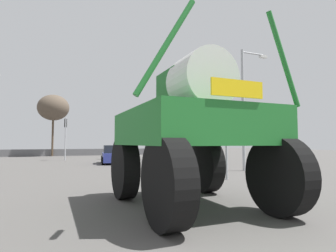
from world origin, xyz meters
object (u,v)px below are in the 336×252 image
Objects in this scene: sedan_ahead at (113,155)px; streetlight_near_right at (245,102)px; traffic_signal_near_right at (224,122)px; streetlight_far_right at (177,119)px; bare_tree_right at (194,111)px; traffic_signal_far_left at (117,134)px; bare_tree_far_center at (53,108)px; oversize_sprayer at (192,132)px; traffic_signal_far_right at (66,129)px.

sedan_ahead is 11.67m from streetlight_near_right.
streetlight_far_right is (4.28, 14.93, 1.48)m from traffic_signal_near_right.
streetlight_far_right is at bearing 86.81° from bare_tree_right.
bare_tree_right reaches higher than traffic_signal_far_left.
traffic_signal_far_left is at bearing -57.80° from bare_tree_far_center.
oversize_sprayer is 17.25m from bare_tree_right.
traffic_signal_far_left is at bearing 127.67° from bare_tree_right.
sedan_ahead is 12.42m from traffic_signal_near_right.
bare_tree_far_center reaches higher than oversize_sprayer.
bare_tree_right reaches higher than traffic_signal_near_right.
streetlight_far_right is 1.22× the size of bare_tree_right.
traffic_signal_near_right is 17.80m from traffic_signal_far_left.
traffic_signal_far_right is at bearing -83.04° from bare_tree_far_center.
traffic_signal_near_right is 0.61× the size of bare_tree_right.
traffic_signal_near_right is 4.73m from streetlight_near_right.
streetlight_far_right is at bearing -26.23° from traffic_signal_far_left.
streetlight_far_right is (0.80, 12.11, -0.06)m from streetlight_near_right.
bare_tree_far_center is at bearing 96.96° from traffic_signal_far_right.
oversize_sprayer is at bearing -96.67° from traffic_signal_far_left.
bare_tree_far_center reaches higher than traffic_signal_near_right.
streetlight_far_right reaches higher than traffic_signal_far_left.
streetlight_near_right is at bearing -56.23° from traffic_signal_far_right.
streetlight_near_right reaches higher than oversize_sprayer.
traffic_signal_far_right is 0.56× the size of streetlight_far_right.
sedan_ahead is 6.34m from traffic_signal_far_left.
bare_tree_far_center reaches higher than streetlight_near_right.
sedan_ahead is 0.53× the size of bare_tree_far_center.
bare_tree_right reaches higher than sedan_ahead.
streetlight_near_right is (6.41, -9.09, 3.53)m from sedan_ahead.
traffic_signal_far_left is 0.49× the size of streetlight_far_right.
traffic_signal_far_right is 17.98m from streetlight_near_right.
oversize_sprayer is 0.70× the size of streetlight_near_right.
sedan_ahead is at bearing -73.18° from bare_tree_far_center.
traffic_signal_near_right is 1.01× the size of traffic_signal_far_left.
traffic_signal_far_left is 0.60× the size of bare_tree_right.
bare_tree_far_center is at bearing 114.20° from streetlight_near_right.
bare_tree_far_center reaches higher than bare_tree_right.
streetlight_near_right is 27.39m from bare_tree_far_center.
oversize_sprayer reaches higher than traffic_signal_near_right.
oversize_sprayer is 0.66× the size of bare_tree_far_center.
traffic_signal_far_right is (-2.48, 22.12, 1.06)m from oversize_sprayer.
bare_tree_right is at bearing -52.33° from traffic_signal_far_left.
sedan_ahead is at bearing 169.83° from bare_tree_right.
streetlight_far_right is at bearing -46.85° from bare_tree_far_center.
oversize_sprayer is at bearing -83.61° from traffic_signal_far_right.
streetlight_far_right is at bearing 86.20° from streetlight_near_right.
traffic_signal_near_right is (4.02, 4.38, 0.70)m from oversize_sprayer.
streetlight_near_right is (7.50, 7.20, 2.24)m from oversize_sprayer.
sedan_ahead is at bearing -104.44° from traffic_signal_far_left.
streetlight_far_right is 17.67m from bare_tree_far_center.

